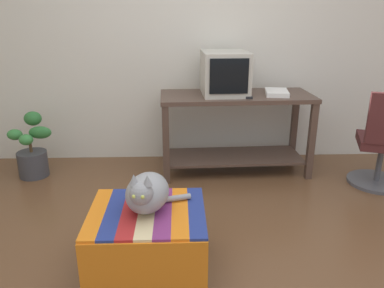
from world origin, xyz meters
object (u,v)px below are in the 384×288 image
book (277,93)px  cat (147,192)px  potted_plant (32,153)px  office_chair (384,146)px  ottoman_with_blanket (148,240)px  stapler (276,95)px  keyboard (230,96)px  desk (235,120)px  tv_monitor (225,73)px

book → cat: 1.87m
potted_plant → office_chair: 3.26m
ottoman_with_blanket → potted_plant: (-1.22, 1.46, 0.03)m
cat → stapler: size_ratio=3.79×
book → keyboard: bearing=-158.4°
book → office_chair: size_ratio=0.33×
desk → cat: 1.68m
office_chair → cat: bearing=47.3°
desk → cat: size_ratio=3.50×
book → office_chair: office_chair is taller
potted_plant → ottoman_with_blanket: bearing=-50.1°
tv_monitor → office_chair: tv_monitor is taller
cat → ottoman_with_blanket: bearing=-98.6°
tv_monitor → stapler: bearing=-22.4°
cat → stapler: 1.77m
ottoman_with_blanket → office_chair: 2.31m
tv_monitor → office_chair: size_ratio=0.60×
cat → book: bearing=62.7°
office_chair → desk: bearing=0.9°
book → stapler: size_ratio=2.68×
desk → ottoman_with_blanket: desk is taller
desk → office_chair: bearing=-20.1°
book → stapler: bearing=-96.3°
ottoman_with_blanket → office_chair: office_chair is taller
book → cat: size_ratio=0.71×
desk → keyboard: 0.31m
desk → tv_monitor: bearing=161.7°
desk → ottoman_with_blanket: (-0.75, -1.52, -0.33)m
desk → tv_monitor: tv_monitor is taller
book → cat: (-1.12, -1.48, -0.28)m
ottoman_with_blanket → cat: cat is taller
desk → stapler: size_ratio=13.24×
ottoman_with_blanket → tv_monitor: bearing=67.9°
cat → office_chair: office_chair is taller
tv_monitor → stapler: size_ratio=4.84×
desk → book: bearing=-6.6°
keyboard → ottoman_with_blanket: size_ratio=0.58×
cat → desk: bearing=73.5°
desk → potted_plant: (-1.97, -0.06, -0.30)m
keyboard → book: bearing=13.5°
ottoman_with_blanket → potted_plant: 1.90m
book → ottoman_with_blanket: (-1.12, -1.49, -0.60)m
stapler → cat: bearing=154.3°
keyboard → stapler: stapler is taller
desk → cat: desk is taller
book → office_chair: 1.06m
desk → book: book is taller
stapler → tv_monitor: bearing=82.5°
tv_monitor → potted_plant: 2.00m
keyboard → ottoman_with_blanket: bearing=-114.7°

